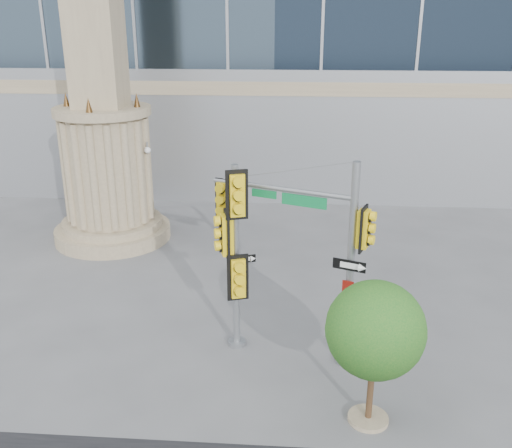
{
  "coord_description": "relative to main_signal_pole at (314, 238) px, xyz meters",
  "views": [
    {
      "loc": [
        1.07,
        -11.28,
        8.19
      ],
      "look_at": [
        0.1,
        2.0,
        3.31
      ],
      "focal_mm": 40.0,
      "sensor_mm": 36.0,
      "label": 1
    }
  ],
  "objects": [
    {
      "name": "secondary_signal_pole",
      "position": [
        -1.93,
        0.17,
        -0.33
      ],
      "size": [
        0.91,
        0.65,
        4.89
      ],
      "rotation": [
        0.0,
        0.0,
        0.31
      ],
      "color": "slate",
      "rests_on": "ground"
    },
    {
      "name": "monument",
      "position": [
        -7.53,
        7.56,
        2.31
      ],
      "size": [
        4.4,
        4.4,
        16.6
      ],
      "color": "gray",
      "rests_on": "ground"
    },
    {
      "name": "street_tree",
      "position": [
        1.25,
        -2.49,
        -1.07
      ],
      "size": [
        2.08,
        2.03,
        3.25
      ],
      "color": "gray",
      "rests_on": "ground"
    },
    {
      "name": "ground",
      "position": [
        -1.53,
        -1.44,
        -3.2
      ],
      "size": [
        120.0,
        120.0,
        0.0
      ],
      "primitive_type": "plane",
      "color": "#545456",
      "rests_on": "ground"
    },
    {
      "name": "main_signal_pole",
      "position": [
        0.0,
        0.0,
        0.0
      ],
      "size": [
        3.82,
        1.77,
        5.17
      ],
      "rotation": [
        0.0,
        0.0,
        -0.37
      ],
      "color": "slate",
      "rests_on": "ground"
    }
  ]
}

